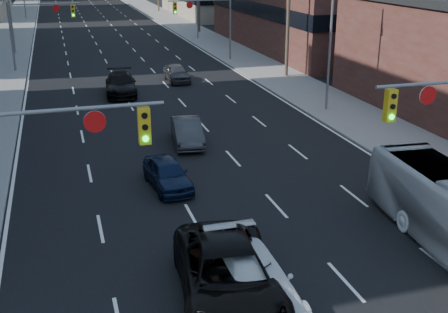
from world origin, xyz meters
name	(u,v)px	position (x,y,z in m)	size (l,w,h in m)	color
road_surface	(80,0)	(0.00, 130.00, 0.01)	(18.00, 300.00, 0.02)	black
sidewalk_left	(27,0)	(-11.50, 130.00, 0.07)	(5.00, 300.00, 0.15)	slate
storefront_right_mid	(338,6)	(24.00, 50.00, 4.50)	(20.00, 30.00, 9.00)	#472119
signal_near_left	(27,164)	(-7.45, 8.00, 4.33)	(6.59, 0.33, 6.00)	slate
signal_far_left	(38,22)	(-7.68, 45.00, 4.30)	(6.09, 0.33, 6.00)	slate
signal_far_right	(207,16)	(7.68, 45.00, 4.30)	(6.09, 0.33, 6.00)	slate
utility_pole_block	(289,7)	(12.20, 36.00, 5.78)	(2.20, 0.28, 11.00)	#4C3D2D
streetlight_left_mid	(11,4)	(-10.34, 55.00, 5.05)	(2.03, 0.22, 9.00)	slate
streetlight_right_near	(328,35)	(10.34, 25.00, 5.05)	(2.03, 0.22, 9.00)	slate
black_pickup	(228,276)	(-2.11, 6.07, 0.87)	(2.90, 6.30, 1.75)	black
white_van	(253,280)	(-1.39, 5.86, 0.75)	(2.09, 5.14, 1.49)	white
sedan_blue	(167,174)	(-2.14, 15.25, 0.66)	(1.57, 3.90, 1.33)	black
sedan_grey_center	(187,132)	(0.10, 21.01, 0.70)	(1.48, 4.26, 1.40)	#323234
sedan_black_far	(121,84)	(-2.00, 33.72, 0.79)	(2.21, 5.44, 1.58)	black
sedan_grey_right	(177,73)	(2.93, 37.00, 0.71)	(1.67, 4.14, 1.41)	#373739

